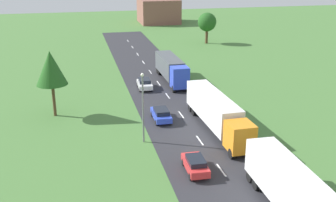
{
  "coord_description": "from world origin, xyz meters",
  "views": [
    {
      "loc": [
        -12.14,
        -11.58,
        18.28
      ],
      "look_at": [
        -1.52,
        34.4,
        1.75
      ],
      "focal_mm": 43.8,
      "sensor_mm": 36.0,
      "label": 1
    }
  ],
  "objects_px": {
    "tree_oak": "(51,68)",
    "tree_birch": "(207,22)",
    "car_second": "(195,164)",
    "car_third": "(161,114)",
    "truck_lead": "(296,194)",
    "truck_second": "(216,112)",
    "distant_building": "(158,11)",
    "truck_third": "(171,68)",
    "lamppost_second": "(143,104)",
    "car_fourth": "(145,84)"
  },
  "relations": [
    {
      "from": "truck_lead",
      "to": "car_second",
      "type": "height_order",
      "value": "truck_lead"
    },
    {
      "from": "distant_building",
      "to": "truck_lead",
      "type": "bearing_deg",
      "value": -95.93
    },
    {
      "from": "truck_lead",
      "to": "car_fourth",
      "type": "relative_size",
      "value": 3.24
    },
    {
      "from": "tree_oak",
      "to": "tree_birch",
      "type": "xyz_separation_m",
      "value": [
        32.06,
        38.74,
        -1.25
      ]
    },
    {
      "from": "truck_second",
      "to": "lamppost_second",
      "type": "bearing_deg",
      "value": -170.9
    },
    {
      "from": "truck_lead",
      "to": "car_fourth",
      "type": "xyz_separation_m",
      "value": [
        -5.2,
        33.87,
        -1.33
      ]
    },
    {
      "from": "truck_lead",
      "to": "truck_third",
      "type": "relative_size",
      "value": 1.11
    },
    {
      "from": "car_second",
      "to": "lamppost_second",
      "type": "distance_m",
      "value": 8.88
    },
    {
      "from": "lamppost_second",
      "to": "truck_lead",
      "type": "bearing_deg",
      "value": -61.82
    },
    {
      "from": "truck_third",
      "to": "car_fourth",
      "type": "height_order",
      "value": "truck_third"
    },
    {
      "from": "truck_second",
      "to": "car_fourth",
      "type": "height_order",
      "value": "truck_second"
    },
    {
      "from": "car_second",
      "to": "tree_birch",
      "type": "bearing_deg",
      "value": 70.96
    },
    {
      "from": "car_third",
      "to": "lamppost_second",
      "type": "xyz_separation_m",
      "value": [
        -3.02,
        -5.38,
        3.37
      ]
    },
    {
      "from": "truck_second",
      "to": "car_third",
      "type": "bearing_deg",
      "value": 143.39
    },
    {
      "from": "car_second",
      "to": "distant_building",
      "type": "height_order",
      "value": "distant_building"
    },
    {
      "from": "lamppost_second",
      "to": "tree_birch",
      "type": "height_order",
      "value": "lamppost_second"
    },
    {
      "from": "truck_third",
      "to": "lamppost_second",
      "type": "height_order",
      "value": "lamppost_second"
    },
    {
      "from": "lamppost_second",
      "to": "distant_building",
      "type": "relative_size",
      "value": 0.64
    },
    {
      "from": "car_fourth",
      "to": "tree_birch",
      "type": "bearing_deg",
      "value": 57.45
    },
    {
      "from": "truck_second",
      "to": "car_second",
      "type": "height_order",
      "value": "truck_second"
    },
    {
      "from": "truck_third",
      "to": "car_second",
      "type": "bearing_deg",
      "value": -99.12
    },
    {
      "from": "tree_birch",
      "to": "distant_building",
      "type": "relative_size",
      "value": 0.58
    },
    {
      "from": "tree_oak",
      "to": "distant_building",
      "type": "xyz_separation_m",
      "value": [
        27.85,
        71.74,
        -2.55
      ]
    },
    {
      "from": "truck_second",
      "to": "lamppost_second",
      "type": "distance_m",
      "value": 8.79
    },
    {
      "from": "car_second",
      "to": "car_third",
      "type": "xyz_separation_m",
      "value": [
        -0.38,
        12.85,
        0.01
      ]
    },
    {
      "from": "distant_building",
      "to": "car_fourth",
      "type": "bearing_deg",
      "value": -103.55
    },
    {
      "from": "truck_second",
      "to": "distant_building",
      "type": "bearing_deg",
      "value": 82.81
    },
    {
      "from": "truck_second",
      "to": "truck_third",
      "type": "bearing_deg",
      "value": 91.35
    },
    {
      "from": "car_second",
      "to": "distant_building",
      "type": "xyz_separation_m",
      "value": [
        15.18,
        89.17,
        2.6
      ]
    },
    {
      "from": "truck_lead",
      "to": "tree_oak",
      "type": "relative_size",
      "value": 1.66
    },
    {
      "from": "truck_third",
      "to": "tree_oak",
      "type": "distance_m",
      "value": 20.83
    },
    {
      "from": "truck_lead",
      "to": "car_second",
      "type": "bearing_deg",
      "value": 121.28
    },
    {
      "from": "car_third",
      "to": "tree_birch",
      "type": "relative_size",
      "value": 0.63
    },
    {
      "from": "tree_oak",
      "to": "distant_building",
      "type": "relative_size",
      "value": 0.69
    },
    {
      "from": "truck_third",
      "to": "car_second",
      "type": "height_order",
      "value": "truck_third"
    },
    {
      "from": "truck_lead",
      "to": "car_third",
      "type": "bearing_deg",
      "value": 104.4
    },
    {
      "from": "tree_birch",
      "to": "lamppost_second",
      "type": "bearing_deg",
      "value": -115.08
    },
    {
      "from": "truck_second",
      "to": "car_third",
      "type": "xyz_separation_m",
      "value": [
        -5.42,
        4.03,
        -1.35
      ]
    },
    {
      "from": "tree_birch",
      "to": "car_second",
      "type": "bearing_deg",
      "value": -109.04
    },
    {
      "from": "truck_lead",
      "to": "truck_second",
      "type": "relative_size",
      "value": 0.9
    },
    {
      "from": "truck_lead",
      "to": "truck_second",
      "type": "distance_m",
      "value": 17.13
    },
    {
      "from": "car_second",
      "to": "truck_lead",
      "type": "bearing_deg",
      "value": -58.72
    },
    {
      "from": "truck_lead",
      "to": "truck_third",
      "type": "bearing_deg",
      "value": 90.74
    },
    {
      "from": "truck_third",
      "to": "tree_oak",
      "type": "height_order",
      "value": "tree_oak"
    },
    {
      "from": "tree_oak",
      "to": "tree_birch",
      "type": "relative_size",
      "value": 1.18
    },
    {
      "from": "car_second",
      "to": "car_third",
      "type": "height_order",
      "value": "car_third"
    },
    {
      "from": "truck_lead",
      "to": "tree_oak",
      "type": "distance_m",
      "value": 31.48
    },
    {
      "from": "truck_lead",
      "to": "tree_oak",
      "type": "bearing_deg",
      "value": 124.55
    },
    {
      "from": "distant_building",
      "to": "car_third",
      "type": "bearing_deg",
      "value": -101.52
    },
    {
      "from": "truck_third",
      "to": "tree_oak",
      "type": "bearing_deg",
      "value": -147.39
    }
  ]
}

